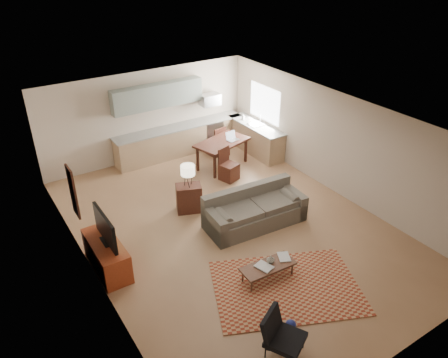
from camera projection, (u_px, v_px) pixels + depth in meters
room at (231, 177)px, 9.69m from camera, size 9.00×9.00×9.00m
kitchen_counter_back at (181, 140)px, 13.62m from camera, size 4.26×0.64×0.92m
kitchen_counter_right at (255, 138)px, 13.72m from camera, size 0.64×2.26×0.92m
kitchen_range at (211, 132)px, 14.14m from camera, size 0.62×0.62×0.90m
kitchen_microwave at (210, 100)px, 13.62m from camera, size 0.62×0.40×0.35m
upper_cabinets at (158, 96)px, 12.71m from camera, size 2.80×0.34×0.70m
window_right at (265, 103)px, 13.32m from camera, size 0.02×1.40×1.05m
wall_art_left at (73, 192)px, 8.73m from camera, size 0.06×0.42×1.10m
triptych at (144, 103)px, 12.72m from camera, size 1.70×0.04×0.50m
rug at (286, 287)px, 8.55m from camera, size 3.36×2.92×0.02m
sofa at (255, 209)px, 10.23m from camera, size 2.55×1.25×0.86m
coffee_table at (268, 272)px, 8.71m from camera, size 1.15×0.50×0.34m
book_a at (260, 270)px, 8.49m from camera, size 0.42×0.46×0.03m
book_b at (278, 257)px, 8.82m from camera, size 0.48×0.50×0.02m
vase at (271, 259)px, 8.66m from camera, size 0.24×0.24×0.17m
armchair at (286, 336)px, 7.04m from camera, size 0.91×0.91×0.76m
tv_credenza at (107, 255)px, 8.90m from camera, size 0.55×1.43×0.66m
tv at (105, 228)px, 8.61m from camera, size 0.11×1.10×0.66m
console_table at (189, 198)px, 10.79m from camera, size 0.72×0.60×0.71m
table_lamp at (188, 175)px, 10.47m from camera, size 0.41×0.41×0.57m
dining_table at (222, 154)px, 12.87m from camera, size 1.77×1.30×0.80m
dining_chair_near at (229, 165)px, 12.13m from camera, size 0.56×0.58×0.93m
dining_chair_far at (216, 140)px, 13.54m from camera, size 0.52×0.54×0.94m
laptop at (233, 136)px, 12.68m from camera, size 0.37×0.30×0.25m
soap_bottle at (243, 117)px, 13.79m from camera, size 0.09×0.09×0.19m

